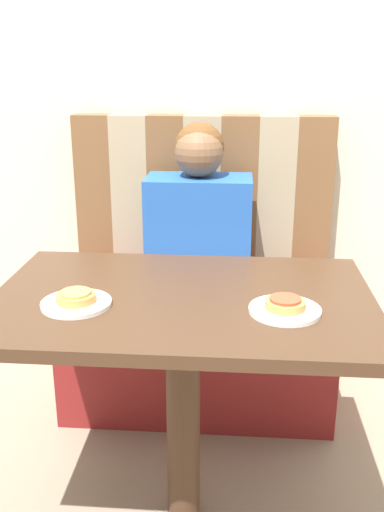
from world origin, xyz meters
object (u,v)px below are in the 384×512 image
object	(u,v)px
plate_left	(76,303)
person	(199,221)
pizza_left	(76,297)
pizza_right	(285,303)
plate_right	(285,310)

from	to	relation	value
plate_left	person	bearing A→B (deg)	70.16
plate_left	pizza_left	size ratio (longest dim) A/B	1.79
pizza_left	pizza_right	bearing A→B (deg)	0.00
plate_right	pizza_left	world-z (taller)	pizza_left
person	plate_left	xyz separation A→B (m)	(-0.27, -0.76, -0.02)
person	plate_right	distance (m)	0.80
plate_left	pizza_right	size ratio (longest dim) A/B	1.79
person	plate_right	xyz separation A→B (m)	(0.27, -0.76, -0.02)
person	plate_left	size ratio (longest dim) A/B	3.74
person	plate_right	size ratio (longest dim) A/B	3.74
plate_right	pizza_left	bearing A→B (deg)	-180.00
person	pizza_left	distance (m)	0.80
plate_left	pizza_right	bearing A→B (deg)	-0.00
person	pizza_left	size ratio (longest dim) A/B	6.70
plate_left	plate_right	world-z (taller)	same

